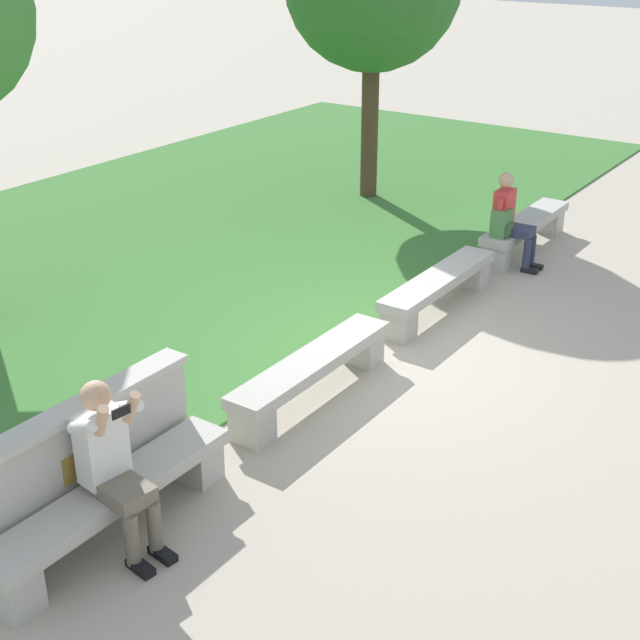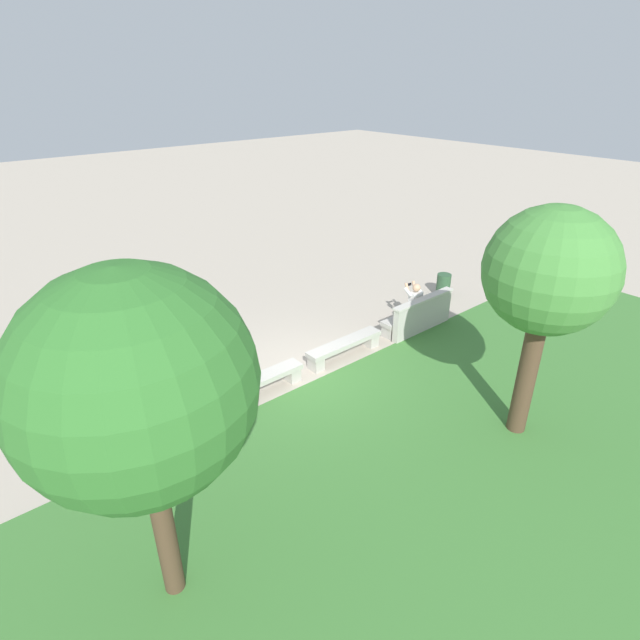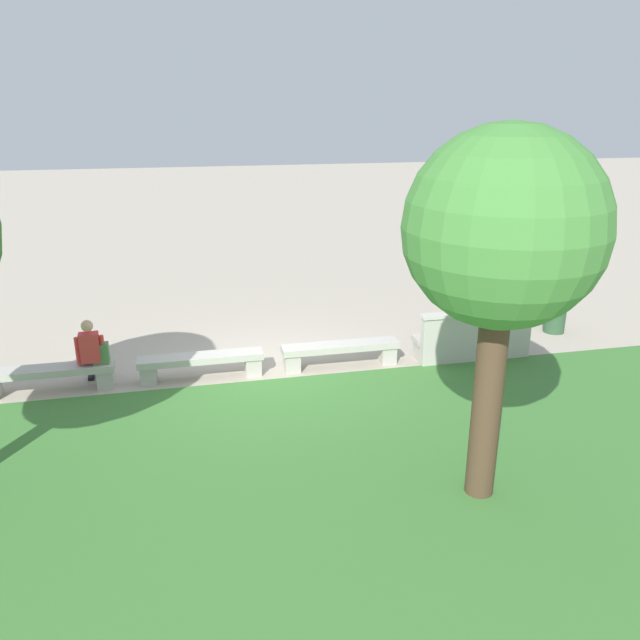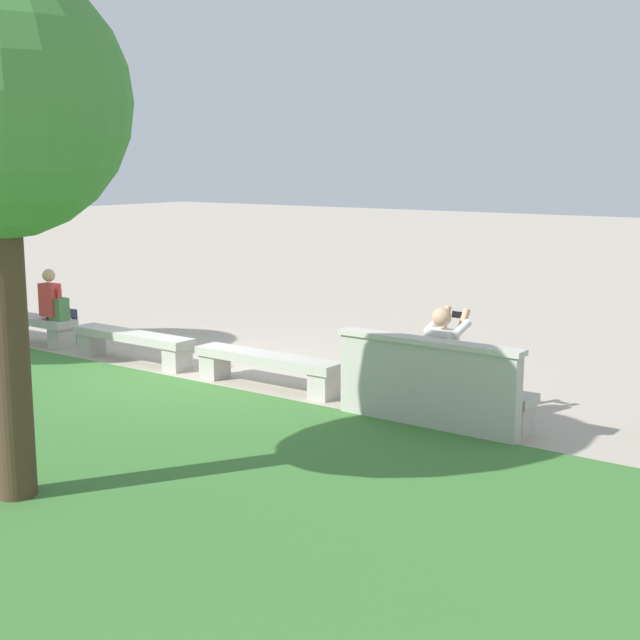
# 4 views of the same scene
# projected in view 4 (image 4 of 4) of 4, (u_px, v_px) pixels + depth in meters

# --- Properties ---
(ground_plane) EXTENTS (80.00, 80.00, 0.00)m
(ground_plane) POSITION_uv_depth(u_px,v_px,m) (196.00, 374.00, 12.44)
(ground_plane) COLOR #B2A593
(bench_main) EXTENTS (2.21, 0.40, 0.45)m
(bench_main) POSITION_uv_depth(u_px,v_px,m) (441.00, 395.00, 10.13)
(bench_main) COLOR #B7B2A8
(bench_main) RESTS_ON ground
(bench_near) EXTENTS (2.21, 0.40, 0.45)m
(bench_near) POSITION_uv_depth(u_px,v_px,m) (267.00, 365.00, 11.63)
(bench_near) COLOR #B7B2A8
(bench_near) RESTS_ON ground
(bench_mid) EXTENTS (2.21, 0.40, 0.45)m
(bench_mid) POSITION_uv_depth(u_px,v_px,m) (132.00, 342.00, 13.13)
(bench_mid) COLOR #B7B2A8
(bench_mid) RESTS_ON ground
(bench_far) EXTENTS (2.21, 0.40, 0.45)m
(bench_far) POSITION_uv_depth(u_px,v_px,m) (25.00, 323.00, 14.63)
(bench_far) COLOR #B7B2A8
(bench_far) RESTS_ON ground
(backrest_wall_with_plaque) EXTENTS (2.25, 0.24, 1.01)m
(backrest_wall_with_plaque) POSITION_uv_depth(u_px,v_px,m) (427.00, 383.00, 9.83)
(backrest_wall_with_plaque) COLOR #B7B2A8
(backrest_wall_with_plaque) RESTS_ON ground
(person_photographer) EXTENTS (0.51, 0.76, 1.32)m
(person_photographer) POSITION_uv_depth(u_px,v_px,m) (447.00, 357.00, 10.11)
(person_photographer) COLOR black
(person_photographer) RESTS_ON ground
(person_distant) EXTENTS (0.48, 0.68, 1.26)m
(person_distant) POSITION_uv_depth(u_px,v_px,m) (56.00, 305.00, 14.20)
(person_distant) COLOR black
(person_distant) RESTS_ON ground
(backpack) EXTENTS (0.28, 0.24, 0.43)m
(backpack) POSITION_uv_depth(u_px,v_px,m) (60.00, 309.00, 14.07)
(backpack) COLOR #4C7F47
(backpack) RESTS_ON bench_far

